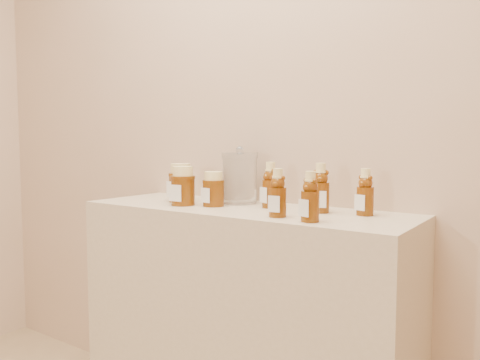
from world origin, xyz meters
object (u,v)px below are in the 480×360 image
Objects in this scene: display_table at (242,332)px; bear_bottle_front_left at (278,190)px; bear_bottle_back_left at (270,182)px; glass_canister at (240,176)px; honey_jar_left at (181,183)px.

display_table is 0.58m from bear_bottle_front_left.
glass_canister is at bearing -169.75° from bear_bottle_back_left.
bear_bottle_front_left is (0.21, -0.11, 0.53)m from display_table.
bear_bottle_front_left is (0.12, -0.16, -0.01)m from bear_bottle_back_left.
honey_jar_left is at bearing 179.13° from display_table.
honey_jar_left is (-0.29, 0.00, 0.52)m from display_table.
glass_canister is (-0.28, 0.20, 0.02)m from bear_bottle_front_left.
glass_canister is at bearing 35.27° from honey_jar_left.
glass_canister is at bearing 138.57° from bear_bottle_front_left.
bear_bottle_back_left is 0.21m from bear_bottle_front_left.
display_table is 0.57m from glass_canister.
glass_canister reaches higher than bear_bottle_front_left.
display_table is 6.61× the size of bear_bottle_back_left.
display_table is at bearing -51.78° from glass_canister.
bear_bottle_front_left reaches higher than display_table.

